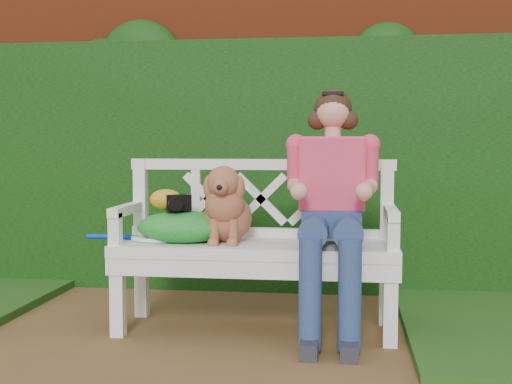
# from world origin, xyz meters

# --- Properties ---
(ground) EXTENTS (60.00, 60.00, 0.00)m
(ground) POSITION_xyz_m (0.00, 0.00, 0.00)
(ground) COLOR brown
(brick_wall) EXTENTS (10.00, 0.30, 2.20)m
(brick_wall) POSITION_xyz_m (0.00, 1.90, 1.10)
(brick_wall) COLOR maroon
(brick_wall) RESTS_ON ground
(ivy_hedge) EXTENTS (10.00, 0.18, 1.70)m
(ivy_hedge) POSITION_xyz_m (0.00, 1.68, 0.85)
(ivy_hedge) COLOR #1A5313
(ivy_hedge) RESTS_ON ground
(garden_bench) EXTENTS (1.60, 0.64, 0.48)m
(garden_bench) POSITION_xyz_m (0.31, 0.67, 0.24)
(garden_bench) COLOR white
(garden_bench) RESTS_ON ground
(seated_woman) EXTENTS (0.67, 0.79, 1.22)m
(seated_woman) POSITION_xyz_m (0.71, 0.65, 0.61)
(seated_woman) COLOR #FA475F
(seated_woman) RESTS_ON ground
(dog) EXTENTS (0.36, 0.43, 0.42)m
(dog) POSITION_xyz_m (0.16, 0.64, 0.69)
(dog) COLOR #B67630
(dog) RESTS_ON garden_bench
(tennis_racket) EXTENTS (0.64, 0.38, 0.03)m
(tennis_racket) POSITION_xyz_m (-0.25, 0.67, 0.49)
(tennis_racket) COLOR white
(tennis_racket) RESTS_ON garden_bench
(green_bag) EXTENTS (0.57, 0.49, 0.17)m
(green_bag) POSITION_xyz_m (-0.09, 0.65, 0.56)
(green_bag) COLOR #236C1F
(green_bag) RESTS_ON garden_bench
(camera_item) EXTENTS (0.16, 0.14, 0.09)m
(camera_item) POSITION_xyz_m (-0.11, 0.63, 0.69)
(camera_item) COLOR black
(camera_item) RESTS_ON green_bag
(baseball_glove) EXTENTS (0.20, 0.16, 0.11)m
(baseball_glove) POSITION_xyz_m (-0.18, 0.66, 0.71)
(baseball_glove) COLOR #C0871E
(baseball_glove) RESTS_ON green_bag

